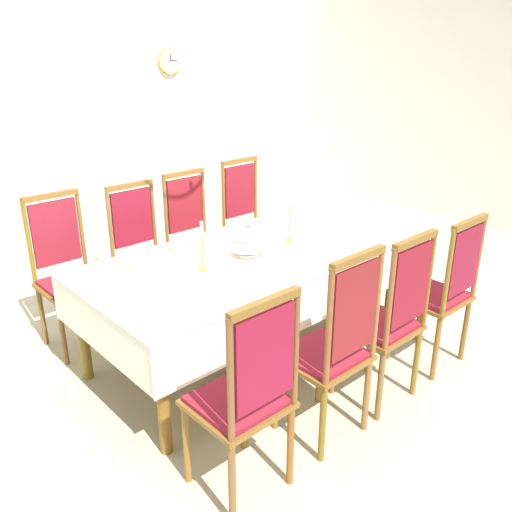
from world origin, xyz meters
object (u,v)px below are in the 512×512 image
at_px(candlestick_east, 290,222).
at_px(bowl_near_right, 142,257).
at_px(chair_north_a, 67,270).
at_px(chair_south_c, 388,317).
at_px(soup_tureen, 248,241).
at_px(dining_table, 249,265).
at_px(bowl_near_left, 186,244).
at_px(chair_south_b, 333,345).
at_px(mounted_clock, 169,61).
at_px(spoon_secondary, 123,264).
at_px(chair_north_b, 143,251).
at_px(chair_south_a, 246,394).
at_px(chair_north_c, 195,236).
at_px(chair_north_d, 249,220).
at_px(spoon_primary, 170,249).
at_px(candlestick_west, 202,251).
at_px(chair_south_d, 442,289).

bearing_deg(candlestick_east, bowl_near_right, 158.08).
bearing_deg(chair_north_a, chair_south_c, 119.87).
bearing_deg(soup_tureen, chair_south_c, -75.51).
relative_size(dining_table, bowl_near_left, 11.76).
bearing_deg(chair_north_a, bowl_near_right, 115.76).
height_order(chair_south_b, mounted_clock, mounted_clock).
bearing_deg(spoon_secondary, bowl_near_right, -17.46).
distance_m(chair_north_b, soup_tureen, 1.06).
distance_m(bowl_near_right, spoon_secondary, 0.13).
bearing_deg(candlestick_east, spoon_secondary, 159.14).
xyz_separation_m(chair_south_a, chair_south_b, (0.62, -0.00, 0.01)).
height_order(bowl_near_right, mounted_clock, mounted_clock).
distance_m(chair_north_c, bowl_near_right, 1.05).
relative_size(chair_south_c, candlestick_east, 3.03).
relative_size(chair_south_c, chair_north_c, 1.01).
distance_m(chair_north_c, mounted_clock, 2.78).
relative_size(chair_north_d, soup_tureen, 4.15).
relative_size(dining_table, chair_south_c, 2.01).
height_order(chair_north_c, bowl_near_right, chair_north_c).
bearing_deg(chair_north_d, chair_north_c, 0.11).
xyz_separation_m(dining_table, spoon_primary, (-0.35, 0.45, 0.08)).
bearing_deg(bowl_near_right, bowl_near_left, 3.64).
xyz_separation_m(candlestick_west, mounted_clock, (1.87, 3.09, 1.03)).
xyz_separation_m(chair_south_b, chair_south_d, (1.13, 0.00, -0.02)).
bearing_deg(chair_north_d, bowl_near_left, 27.31).
relative_size(dining_table, bowl_near_right, 12.30).
height_order(chair_south_d, spoon_secondary, chair_south_d).
xyz_separation_m(candlestick_east, bowl_near_left, (-0.62, 0.42, -0.13)).
bearing_deg(chair_south_a, candlestick_east, 37.68).
height_order(chair_south_a, spoon_secondary, chair_south_a).
height_order(dining_table, chair_north_c, chair_north_c).
height_order(soup_tureen, candlestick_west, candlestick_west).
height_order(chair_north_a, chair_north_c, chair_north_a).
relative_size(chair_north_b, chair_north_c, 0.99).
height_order(chair_south_a, chair_south_d, chair_south_a).
xyz_separation_m(chair_south_b, candlestick_east, (0.65, 0.99, 0.32)).
bearing_deg(chair_north_b, candlestick_east, 123.58).
bearing_deg(bowl_near_left, candlestick_west, -111.42).
xyz_separation_m(dining_table, bowl_near_left, (-0.23, 0.42, 0.10)).
distance_m(chair_south_c, chair_north_c, 1.97).
height_order(chair_south_a, candlestick_east, candlestick_east).
distance_m(chair_north_d, mounted_clock, 2.56).
distance_m(chair_north_b, chair_north_c, 0.51).
bearing_deg(candlestick_west, bowl_near_left, 68.58).
distance_m(chair_south_a, chair_south_b, 0.62).
xyz_separation_m(dining_table, candlestick_east, (0.39, -0.00, 0.23)).
distance_m(chair_south_a, chair_south_d, 1.75).
relative_size(chair_north_b, bowl_near_right, 5.97).
distance_m(chair_south_a, soup_tureen, 1.35).
height_order(dining_table, chair_north_d, chair_north_d).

